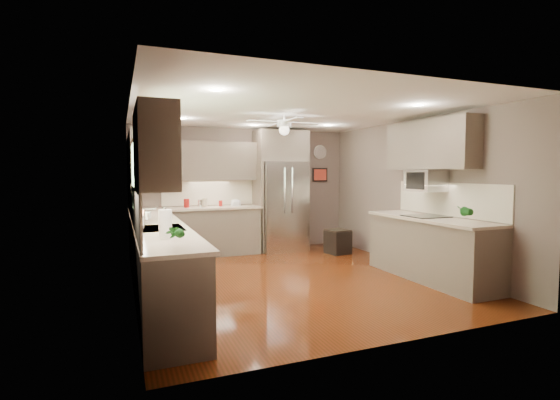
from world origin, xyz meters
TOP-DOWN VIEW (x-y plane):
  - floor at (0.00, 0.00)m, footprint 5.00×5.00m
  - ceiling at (0.00, 0.00)m, footprint 5.00×5.00m
  - wall_back at (0.00, 2.50)m, footprint 4.50×0.00m
  - wall_front at (0.00, -2.50)m, footprint 4.50×0.00m
  - wall_left at (-2.25, 0.00)m, footprint 0.00×5.00m
  - wall_right at (2.25, 0.00)m, footprint 0.00×5.00m
  - canister_a at (-1.22, 2.21)m, footprint 0.12×0.12m
  - canister_b at (-0.95, 2.24)m, footprint 0.11×0.11m
  - canister_c at (-0.87, 2.20)m, footprint 0.10×0.10m
  - canister_d at (-0.56, 2.23)m, footprint 0.09×0.09m
  - soap_bottle at (-2.08, 0.03)m, footprint 0.12×0.12m
  - potted_plant_left at (-1.94, -1.85)m, footprint 0.16×0.12m
  - potted_plant_right at (1.91, -1.43)m, footprint 0.17×0.15m
  - bowl at (-0.25, 2.20)m, footprint 0.23×0.23m
  - left_run at (-1.95, 0.15)m, footprint 0.65×4.70m
  - back_run at (-0.72, 2.20)m, footprint 1.85×0.65m
  - uppers at (-0.74, 0.71)m, footprint 4.50×4.70m
  - window at (-2.22, -0.50)m, footprint 0.05×1.12m
  - sink at (-1.93, -0.50)m, footprint 0.50×0.70m
  - refrigerator at (0.70, 2.16)m, footprint 1.06×0.75m
  - right_run at (1.93, -0.80)m, footprint 0.70×2.20m
  - microwave at (2.03, -0.55)m, footprint 0.43×0.55m
  - ceiling_fan at (-0.00, 0.30)m, footprint 1.18×1.18m
  - recessed_lights at (-0.04, 0.40)m, footprint 2.84×3.14m
  - wall_clock at (1.75, 2.48)m, footprint 0.30×0.03m
  - framed_print at (1.75, 2.48)m, footprint 0.36×0.03m
  - stool at (1.60, 1.40)m, footprint 0.47×0.47m
  - paper_towel at (-1.97, -1.33)m, footprint 0.13×0.13m

SIDE VIEW (x-z plane):
  - floor at x=0.00m, z-range 0.00..0.00m
  - stool at x=1.60m, z-range 0.00..0.48m
  - left_run at x=-1.95m, z-range -0.24..1.21m
  - back_run at x=-0.72m, z-range -0.24..1.21m
  - right_run at x=1.93m, z-range -0.24..1.21m
  - sink at x=-1.93m, z-range 0.75..1.07m
  - bowl at x=-0.25m, z-range 0.94..0.99m
  - canister_d at x=-0.56m, z-range 0.94..1.06m
  - canister_b at x=-0.95m, z-range 0.94..1.08m
  - canister_a at x=-1.22m, z-range 0.93..1.11m
  - canister_c at x=-0.87m, z-range 0.95..1.11m
  - soap_bottle at x=-2.08m, z-range 0.94..1.14m
  - potted_plant_left at x=-1.94m, z-range 0.94..1.20m
  - paper_towel at x=-1.97m, z-range 0.91..1.25m
  - potted_plant_right at x=1.91m, z-range 0.94..1.24m
  - refrigerator at x=0.70m, z-range -0.04..2.41m
  - wall_back at x=0.00m, z-range -1.00..3.50m
  - wall_front at x=0.00m, z-range -1.00..3.50m
  - wall_left at x=-2.25m, z-range -1.25..3.75m
  - wall_right at x=2.25m, z-range -1.25..3.75m
  - microwave at x=2.03m, z-range 1.31..1.65m
  - framed_print at x=1.75m, z-range 1.40..1.70m
  - window at x=-2.22m, z-range 1.09..2.01m
  - uppers at x=-0.74m, z-range 1.39..2.35m
  - wall_clock at x=1.75m, z-range 1.90..2.20m
  - ceiling_fan at x=0.00m, z-range 2.17..2.49m
  - recessed_lights at x=-0.04m, z-range 2.49..2.50m
  - ceiling at x=0.00m, z-range 2.50..2.50m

